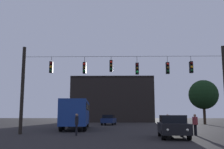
{
  "coord_description": "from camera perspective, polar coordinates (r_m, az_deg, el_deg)",
  "views": [
    {
      "loc": [
        -0.46,
        -7.9,
        1.56
      ],
      "look_at": [
        -0.98,
        16.59,
        5.31
      ],
      "focal_mm": 41.99,
      "sensor_mm": 36.0,
      "label": 1
    }
  ],
  "objects": [
    {
      "name": "pedestrian_crossing_right",
      "position": [
        21.17,
        17.65,
        -10.09
      ],
      "size": [
        0.34,
        0.41,
        1.6
      ],
      "color": "black",
      "rests_on": "ground"
    },
    {
      "name": "overhead_signal_span",
      "position": [
        21.44,
        2.48,
        -1.5
      ],
      "size": [
        16.86,
        0.44,
        7.18
      ],
      "color": "black",
      "rests_on": "ground"
    },
    {
      "name": "tree_left_silhouette",
      "position": [
        45.45,
        19.29,
        -4.16
      ],
      "size": [
        4.77,
        4.77,
        7.18
      ],
      "color": "#2D2116",
      "rests_on": "ground"
    },
    {
      "name": "city_bus",
      "position": [
        29.27,
        -7.76,
        -8.04
      ],
      "size": [
        3.38,
        11.17,
        3.0
      ],
      "color": "navy",
      "rests_on": "ground"
    },
    {
      "name": "pedestrian_crossing_center",
      "position": [
        22.62,
        12.03,
        -10.22
      ],
      "size": [
        0.32,
        0.41,
        1.59
      ],
      "color": "black",
      "rests_on": "ground"
    },
    {
      "name": "car_far_left",
      "position": [
        40.22,
        -0.72,
        -9.8
      ],
      "size": [
        2.29,
        4.48,
        1.52
      ],
      "color": "navy",
      "rests_on": "ground"
    },
    {
      "name": "car_near_right",
      "position": [
        18.48,
        13.09,
        -10.86
      ],
      "size": [
        2.14,
        4.44,
        1.52
      ],
      "color": "black",
      "rests_on": "ground"
    },
    {
      "name": "corner_building",
      "position": [
        57.57,
        0.1,
        -5.54
      ],
      "size": [
        17.24,
        8.46,
        9.48
      ],
      "color": "black",
      "rests_on": "ground"
    },
    {
      "name": "pedestrian_crossing_left",
      "position": [
        20.34,
        -7.71,
        -10.44
      ],
      "size": [
        0.32,
        0.41,
        1.63
      ],
      "color": "black",
      "rests_on": "ground"
    },
    {
      "name": "ground_plane",
      "position": [
        32.44,
        2.06,
        -11.46
      ],
      "size": [
        168.0,
        168.0,
        0.0
      ],
      "primitive_type": "plane",
      "color": "black",
      "rests_on": "ground"
    }
  ]
}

